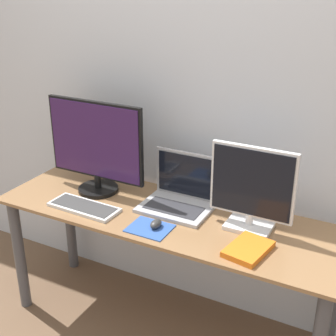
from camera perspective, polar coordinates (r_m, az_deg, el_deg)
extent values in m
cube|color=silver|center=(2.43, 3.67, 9.23)|extent=(7.00, 0.05, 2.50)
cube|color=olive|center=(2.34, -0.20, -5.77)|extent=(1.76, 0.57, 0.02)
cylinder|color=#47474C|center=(2.81, -17.66, -10.03)|extent=(0.06, 0.06, 0.69)
cylinder|color=#47474C|center=(3.08, -11.89, -6.21)|extent=(0.06, 0.06, 0.69)
cylinder|color=#47474C|center=(2.52, 19.69, -14.56)|extent=(0.06, 0.06, 0.69)
cylinder|color=black|center=(2.59, -8.49, -2.54)|extent=(0.22, 0.22, 0.02)
cylinder|color=black|center=(2.57, -8.55, -1.59)|extent=(0.04, 0.04, 0.08)
cube|color=black|center=(2.49, -8.81, 3.39)|extent=(0.57, 0.02, 0.42)
cube|color=#331947|center=(2.48, -8.99, 3.30)|extent=(0.54, 0.01, 0.40)
cube|color=silver|center=(2.24, 9.82, -6.98)|extent=(0.21, 0.15, 0.02)
cylinder|color=silver|center=(2.22, 9.88, -6.13)|extent=(0.04, 0.04, 0.06)
cube|color=silver|center=(2.14, 10.26, -1.72)|extent=(0.39, 0.02, 0.34)
cube|color=black|center=(2.13, 10.15, -1.85)|extent=(0.37, 0.01, 0.32)
cube|color=#ADADB2|center=(2.37, 0.90, -4.91)|extent=(0.35, 0.25, 0.02)
cube|color=#2D2D33|center=(2.35, 0.69, -4.88)|extent=(0.29, 0.14, 0.00)
cube|color=#ADADB2|center=(2.42, 2.33, -0.81)|extent=(0.35, 0.01, 0.25)
cube|color=black|center=(2.41, 2.23, -0.89)|extent=(0.32, 0.01, 0.22)
cube|color=silver|center=(2.42, -10.20, -4.72)|extent=(0.38, 0.16, 0.02)
cube|color=#383838|center=(2.41, -10.21, -4.53)|extent=(0.35, 0.13, 0.00)
cube|color=#2D519E|center=(2.21, -2.26, -7.34)|extent=(0.20, 0.16, 0.00)
ellipsoid|color=#333333|center=(2.20, -1.49, -6.83)|extent=(0.05, 0.07, 0.04)
cube|color=orange|center=(2.07, 9.76, -9.71)|extent=(0.19, 0.24, 0.03)
cube|color=white|center=(2.07, 9.76, -9.71)|extent=(0.18, 0.23, 0.02)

